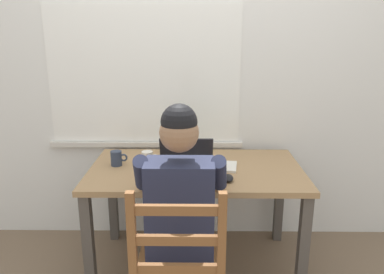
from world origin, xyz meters
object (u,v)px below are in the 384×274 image
object	(u,v)px
desk	(196,181)
coffee_mug_white	(148,159)
wooden_chair	(179,273)
coffee_mug_dark	(117,158)
computer_mouse	(228,178)
seated_person	(181,204)
book_stack_main	(199,155)
laptop	(186,168)

from	to	relation	value
desk	coffee_mug_white	distance (m)	0.35
wooden_chair	coffee_mug_dark	distance (m)	0.94
wooden_chair	coffee_mug_white	xyz separation A→B (m)	(-0.23, 0.77, 0.30)
computer_mouse	coffee_mug_white	size ratio (longest dim) A/B	0.90
seated_person	coffee_mug_dark	xyz separation A→B (m)	(-0.44, 0.49, 0.08)
coffee_mug_dark	book_stack_main	xyz separation A→B (m)	(0.54, 0.10, -0.01)
wooden_chair	laptop	bearing A→B (deg)	88.06
coffee_mug_white	book_stack_main	size ratio (longest dim) A/B	0.60
coffee_mug_white	laptop	bearing A→B (deg)	-34.74
book_stack_main	wooden_chair	bearing A→B (deg)	-96.43
laptop	desk	bearing A→B (deg)	67.48
computer_mouse	wooden_chair	bearing A→B (deg)	-117.38
computer_mouse	laptop	bearing A→B (deg)	164.24
coffee_mug_dark	laptop	bearing A→B (deg)	-21.46
wooden_chair	coffee_mug_white	world-z (taller)	wooden_chair
seated_person	book_stack_main	bearing A→B (deg)	80.59
coffee_mug_dark	book_stack_main	size ratio (longest dim) A/B	0.59
seated_person	coffee_mug_white	world-z (taller)	seated_person
laptop	coffee_mug_dark	bearing A→B (deg)	158.54
wooden_chair	coffee_mug_dark	size ratio (longest dim) A/B	8.49
seated_person	coffee_mug_white	bearing A→B (deg)	115.51
laptop	coffee_mug_dark	distance (m)	0.49
computer_mouse	desk	bearing A→B (deg)	131.67
seated_person	laptop	bearing A→B (deg)	86.32
seated_person	laptop	size ratio (longest dim) A/B	3.77
coffee_mug_white	computer_mouse	bearing A→B (deg)	-26.06
seated_person	coffee_mug_dark	world-z (taller)	seated_person
seated_person	computer_mouse	size ratio (longest dim) A/B	12.44
wooden_chair	computer_mouse	xyz separation A→B (m)	(0.27, 0.52, 0.27)
computer_mouse	coffee_mug_dark	world-z (taller)	coffee_mug_dark
desk	wooden_chair	world-z (taller)	wooden_chair
seated_person	coffee_mug_white	distance (m)	0.55
wooden_chair	coffee_mug_dark	world-z (taller)	wooden_chair
desk	book_stack_main	bearing A→B (deg)	82.22
computer_mouse	coffee_mug_dark	xyz separation A→B (m)	(-0.71, 0.25, 0.03)
wooden_chair	desk	bearing A→B (deg)	83.83
desk	book_stack_main	distance (m)	0.19
desk	seated_person	distance (m)	0.47
seated_person	computer_mouse	world-z (taller)	seated_person
book_stack_main	coffee_mug_dark	bearing A→B (deg)	-169.09
coffee_mug_dark	book_stack_main	world-z (taller)	coffee_mug_dark
wooden_chair	laptop	distance (m)	0.67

